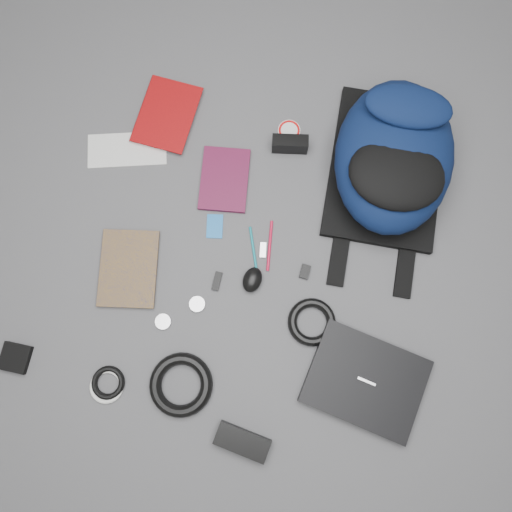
% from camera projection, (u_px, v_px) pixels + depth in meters
% --- Properties ---
extents(ground, '(4.00, 4.00, 0.00)m').
position_uv_depth(ground, '(256.00, 257.00, 1.46)').
color(ground, '#4F4F51').
rests_on(ground, ground).
extents(backpack, '(0.36, 0.52, 0.22)m').
position_uv_depth(backpack, '(394.00, 156.00, 1.41)').
color(backpack, black).
rests_on(backpack, ground).
extents(laptop, '(0.35, 0.30, 0.03)m').
position_uv_depth(laptop, '(365.00, 381.00, 1.38)').
color(laptop, black).
rests_on(laptop, ground).
extents(textbook_red, '(0.19, 0.24, 0.02)m').
position_uv_depth(textbook_red, '(141.00, 108.00, 1.54)').
color(textbook_red, maroon).
rests_on(textbook_red, ground).
extents(comic_book, '(0.20, 0.25, 0.02)m').
position_uv_depth(comic_book, '(100.00, 268.00, 1.45)').
color(comic_book, '#B5820C').
rests_on(comic_book, ground).
extents(envelope, '(0.26, 0.16, 0.00)m').
position_uv_depth(envelope, '(127.00, 150.00, 1.53)').
color(envelope, silver).
rests_on(envelope, ground).
extents(dvd_case, '(0.16, 0.21, 0.02)m').
position_uv_depth(dvd_case, '(225.00, 179.00, 1.50)').
color(dvd_case, '#430C24').
rests_on(dvd_case, ground).
extents(compact_camera, '(0.11, 0.05, 0.06)m').
position_uv_depth(compact_camera, '(290.00, 144.00, 1.50)').
color(compact_camera, black).
rests_on(compact_camera, ground).
extents(sticker_disc, '(0.08, 0.08, 0.00)m').
position_uv_depth(sticker_disc, '(289.00, 130.00, 1.54)').
color(sticker_disc, silver).
rests_on(sticker_disc, ground).
extents(pen_teal, '(0.05, 0.13, 0.01)m').
position_uv_depth(pen_teal, '(253.00, 249.00, 1.47)').
color(pen_teal, '#0E727E').
rests_on(pen_teal, ground).
extents(pen_red, '(0.02, 0.15, 0.01)m').
position_uv_depth(pen_red, '(270.00, 246.00, 1.47)').
color(pen_red, '#BD0E31').
rests_on(pen_red, ground).
extents(id_badge, '(0.06, 0.08, 0.00)m').
position_uv_depth(id_badge, '(215.00, 226.00, 1.48)').
color(id_badge, '#1765B3').
rests_on(id_badge, ground).
extents(usb_black, '(0.02, 0.06, 0.01)m').
position_uv_depth(usb_black, '(217.00, 281.00, 1.45)').
color(usb_black, black).
rests_on(usb_black, ground).
extents(usb_silver, '(0.02, 0.05, 0.01)m').
position_uv_depth(usb_silver, '(263.00, 250.00, 1.46)').
color(usb_silver, '#BDBDC0').
rests_on(usb_silver, ground).
extents(key_fob, '(0.03, 0.04, 0.01)m').
position_uv_depth(key_fob, '(305.00, 272.00, 1.45)').
color(key_fob, black).
rests_on(key_fob, ground).
extents(mouse, '(0.06, 0.08, 0.04)m').
position_uv_depth(mouse, '(252.00, 280.00, 1.43)').
color(mouse, black).
rests_on(mouse, ground).
extents(headphone_left, '(0.06, 0.06, 0.01)m').
position_uv_depth(headphone_left, '(163.00, 322.00, 1.42)').
color(headphone_left, '#B1B0B3').
rests_on(headphone_left, ground).
extents(headphone_right, '(0.05, 0.05, 0.01)m').
position_uv_depth(headphone_right, '(197.00, 304.00, 1.43)').
color(headphone_right, '#A8A8AA').
rests_on(headphone_right, ground).
extents(cable_coil, '(0.14, 0.14, 0.03)m').
position_uv_depth(cable_coil, '(312.00, 322.00, 1.41)').
color(cable_coil, black).
rests_on(cable_coil, ground).
extents(power_brick, '(0.16, 0.09, 0.04)m').
position_uv_depth(power_brick, '(242.00, 442.00, 1.35)').
color(power_brick, black).
rests_on(power_brick, ground).
extents(power_cord_coil, '(0.21, 0.21, 0.03)m').
position_uv_depth(power_cord_coil, '(181.00, 385.00, 1.38)').
color(power_cord_coil, black).
rests_on(power_cord_coil, ground).
extents(pouch, '(0.08, 0.08, 0.02)m').
position_uv_depth(pouch, '(15.00, 358.00, 1.40)').
color(pouch, black).
rests_on(pouch, ground).
extents(earbud_coil, '(0.12, 0.12, 0.02)m').
position_uv_depth(earbud_coil, '(108.00, 383.00, 1.39)').
color(earbud_coil, black).
rests_on(earbud_coil, ground).
extents(white_cable_coil, '(0.12, 0.12, 0.01)m').
position_uv_depth(white_cable_coil, '(107.00, 386.00, 1.39)').
color(white_cable_coil, silver).
rests_on(white_cable_coil, ground).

